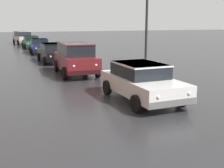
{
  "coord_description": "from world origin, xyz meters",
  "views": [
    {
      "loc": [
        -3.13,
        -1.03,
        2.91
      ],
      "look_at": [
        0.93,
        7.69,
        0.82
      ],
      "focal_mm": 44.97,
      "sensor_mm": 36.0,
      "label": 1
    }
  ],
  "objects": [
    {
      "name": "sedan_darkblue_parked_far_down_block",
      "position": [
        2.1,
        26.91,
        0.75
      ],
      "size": [
        2.16,
        4.02,
        1.42
      ],
      "color": "navy",
      "rests_on": "ground"
    },
    {
      "name": "sedan_white_approaching_near_lane",
      "position": [
        2.34,
        8.05,
        0.75
      ],
      "size": [
        2.13,
        4.28,
        1.42
      ],
      "color": "silver",
      "rests_on": "ground"
    },
    {
      "name": "suv_maroon_parked_kerbside_close",
      "position": [
        1.74,
        14.43,
        0.99
      ],
      "size": [
        2.3,
        4.6,
        1.82
      ],
      "color": "maroon",
      "rests_on": "ground"
    },
    {
      "name": "sedan_green_queued_behind_truck",
      "position": [
        2.36,
        33.53,
        0.75
      ],
      "size": [
        2.05,
        4.17,
        1.42
      ],
      "color": "#1E5633",
      "rests_on": "ground"
    },
    {
      "name": "street_lamp_post",
      "position": [
        5.46,
        12.79,
        3.49
      ],
      "size": [
        0.44,
        0.24,
        6.27
      ],
      "color": "#28282D",
      "rests_on": "ground"
    },
    {
      "name": "sedan_black_parked_kerbside_mid",
      "position": [
        1.76,
        20.24,
        0.75
      ],
      "size": [
        1.99,
        4.31,
        1.42
      ],
      "color": "black",
      "rests_on": "ground"
    },
    {
      "name": "suv_silver_at_far_intersection",
      "position": [
        2.33,
        40.56,
        0.99
      ],
      "size": [
        2.42,
        4.6,
        1.82
      ],
      "color": "#B7B7BC",
      "rests_on": "ground"
    }
  ]
}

